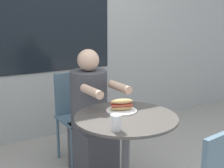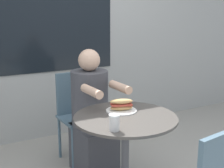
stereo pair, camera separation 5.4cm
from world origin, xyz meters
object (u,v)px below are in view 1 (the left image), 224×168
seated_diner (91,121)px  drink_cup (116,122)px  cafe_table (126,140)px  diner_chair (75,108)px  sandwich_on_plate (122,106)px

seated_diner → drink_cup: size_ratio=10.56×
seated_diner → cafe_table: bearing=88.9°
drink_cup → seated_diner: bearing=76.1°
diner_chair → seated_diner: 0.35m
seated_diner → sandwich_on_plate: 0.51m
seated_diner → diner_chair: bearing=-91.7°
cafe_table → seated_diner: size_ratio=0.67×
cafe_table → sandwich_on_plate: (0.03, 0.12, 0.22)m
cafe_table → seated_diner: seated_diner is taller
seated_diner → sandwich_on_plate: (0.05, -0.44, 0.25)m
seated_diner → drink_cup: (-0.19, -0.76, 0.27)m
diner_chair → drink_cup: bearing=78.0°
seated_diner → sandwich_on_plate: seated_diner is taller
cafe_table → seated_diner: bearing=91.6°
seated_diner → sandwich_on_plate: size_ratio=4.79×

